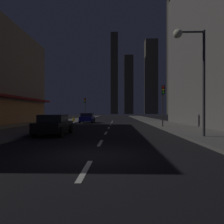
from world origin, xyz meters
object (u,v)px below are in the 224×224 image
at_px(traffic_light_near_right, 163,97).
at_px(street_lamp_right, 190,56).
at_px(car_parked_far, 87,118).
at_px(car_parked_near, 54,125).
at_px(fire_hydrant_far_left, 74,119).
at_px(traffic_light_far_left, 85,104).

distance_m(traffic_light_near_right, street_lamp_right, 8.60).
xyz_separation_m(car_parked_far, street_lamp_right, (8.98, -17.99, 4.33)).
relative_size(car_parked_near, street_lamp_right, 0.64).
bearing_deg(car_parked_near, car_parked_far, 90.00).
distance_m(car_parked_near, fire_hydrant_far_left, 17.64).
bearing_deg(fire_hydrant_far_left, traffic_light_near_right, -43.57).
height_order(traffic_light_near_right, street_lamp_right, street_lamp_right).
relative_size(car_parked_near, fire_hydrant_far_left, 6.48).
distance_m(car_parked_far, traffic_light_far_left, 10.49).
relative_size(car_parked_near, traffic_light_near_right, 1.01).
distance_m(car_parked_near, car_parked_far, 16.24).
bearing_deg(fire_hydrant_far_left, street_lamp_right, -59.61).
height_order(car_parked_near, traffic_light_far_left, traffic_light_far_left).
distance_m(car_parked_far, fire_hydrant_far_left, 2.63).
bearing_deg(street_lamp_right, traffic_light_far_left, 111.23).
distance_m(car_parked_near, traffic_light_far_left, 26.44).
height_order(traffic_light_near_right, traffic_light_far_left, same).
relative_size(traffic_light_far_left, street_lamp_right, 0.64).
xyz_separation_m(fire_hydrant_far_left, street_lamp_right, (11.28, -19.24, 4.61)).
xyz_separation_m(car_parked_far, traffic_light_far_left, (-1.90, 10.02, 2.45)).
relative_size(traffic_light_near_right, street_lamp_right, 0.64).
distance_m(fire_hydrant_far_left, street_lamp_right, 22.77).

